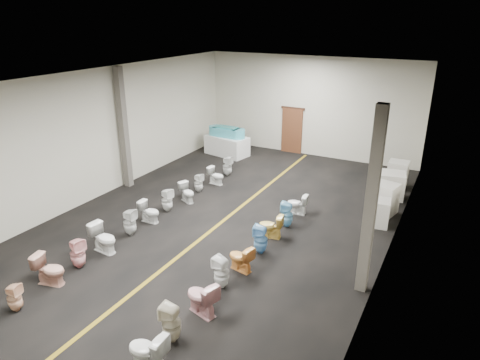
% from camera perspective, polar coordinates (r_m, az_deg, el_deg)
% --- Properties ---
extents(floor, '(16.00, 16.00, 0.00)m').
position_cam_1_polar(floor, '(13.73, -2.38, -5.58)').
color(floor, black).
rests_on(floor, ground).
extents(ceiling, '(16.00, 16.00, 0.00)m').
position_cam_1_polar(ceiling, '(12.36, -2.71, 13.37)').
color(ceiling, black).
rests_on(ceiling, ground).
extents(wall_back, '(10.00, 0.00, 10.00)m').
position_cam_1_polar(wall_back, '(19.95, 9.32, 9.60)').
color(wall_back, '#BAB59E').
rests_on(wall_back, ground).
extents(wall_left, '(0.00, 16.00, 16.00)m').
position_cam_1_polar(wall_left, '(15.91, -18.36, 5.82)').
color(wall_left, '#BAB59E').
rests_on(wall_left, ground).
extents(wall_right, '(0.00, 16.00, 16.00)m').
position_cam_1_polar(wall_right, '(11.32, 19.87, -0.46)').
color(wall_right, '#BAB59E').
rests_on(wall_right, ground).
extents(aisle_stripe, '(0.12, 15.60, 0.01)m').
position_cam_1_polar(aisle_stripe, '(13.73, -2.38, -5.57)').
color(aisle_stripe, '#7E6312').
rests_on(aisle_stripe, floor).
extents(back_door, '(1.00, 0.10, 2.10)m').
position_cam_1_polar(back_door, '(20.43, 6.94, 6.54)').
color(back_door, '#562D19').
rests_on(back_door, floor).
extents(door_frame, '(1.15, 0.08, 0.10)m').
position_cam_1_polar(door_frame, '(20.20, 7.08, 9.48)').
color(door_frame, '#331C11').
rests_on(door_frame, back_door).
extents(column_left, '(0.25, 0.25, 4.50)m').
position_cam_1_polar(column_left, '(16.42, -15.27, 6.62)').
color(column_left, '#59544C').
rests_on(column_left, floor).
extents(column_right, '(0.25, 0.25, 4.50)m').
position_cam_1_polar(column_right, '(9.97, 17.06, -3.04)').
color(column_right, '#59544C').
rests_on(column_right, floor).
extents(display_table, '(2.16, 1.37, 0.89)m').
position_cam_1_polar(display_table, '(20.07, -1.75, 4.62)').
color(display_table, silver).
rests_on(display_table, floor).
extents(bathtub, '(1.86, 0.74, 0.55)m').
position_cam_1_polar(bathtub, '(19.90, -1.77, 6.35)').
color(bathtub, '#41ACBD').
rests_on(bathtub, display_table).
extents(appliance_crate_a, '(0.74, 0.74, 0.85)m').
position_cam_1_polar(appliance_crate_a, '(14.03, 17.94, -4.13)').
color(appliance_crate_a, beige).
rests_on(appliance_crate_a, floor).
extents(appliance_crate_b, '(0.90, 0.90, 1.03)m').
position_cam_1_polar(appliance_crate_b, '(14.87, 18.69, -2.38)').
color(appliance_crate_b, silver).
rests_on(appliance_crate_b, floor).
extents(appliance_crate_c, '(0.97, 0.97, 0.94)m').
position_cam_1_polar(appliance_crate_c, '(16.24, 19.62, -0.66)').
color(appliance_crate_c, silver).
rests_on(appliance_crate_c, floor).
extents(appliance_crate_d, '(0.71, 0.71, 1.01)m').
position_cam_1_polar(appliance_crate_d, '(17.31, 20.26, 0.72)').
color(appliance_crate_d, silver).
rests_on(appliance_crate_d, floor).
extents(toilet_left_1, '(0.38, 0.38, 0.68)m').
position_cam_1_polar(toilet_left_1, '(11.00, -27.87, -13.69)').
color(toilet_left_1, '#EFB993').
rests_on(toilet_left_1, floor).
extents(toilet_left_2, '(0.85, 0.61, 0.78)m').
position_cam_1_polar(toilet_left_2, '(11.59, -24.03, -10.86)').
color(toilet_left_2, tan).
rests_on(toilet_left_2, floor).
extents(toilet_left_3, '(0.46, 0.45, 0.84)m').
position_cam_1_polar(toilet_left_3, '(11.98, -20.83, -9.10)').
color(toilet_left_3, '#F1A9AA').
rests_on(toilet_left_3, floor).
extents(toilet_left_4, '(0.84, 0.52, 0.82)m').
position_cam_1_polar(toilet_left_4, '(12.51, -17.71, -7.39)').
color(toilet_left_4, white).
rests_on(toilet_left_4, floor).
extents(toilet_left_5, '(0.41, 0.40, 0.83)m').
position_cam_1_polar(toilet_left_5, '(13.18, -14.50, -5.48)').
color(toilet_left_5, silver).
rests_on(toilet_left_5, floor).
extents(toilet_left_6, '(0.69, 0.41, 0.70)m').
position_cam_1_polar(toilet_left_6, '(13.87, -11.97, -4.16)').
color(toilet_left_6, silver).
rests_on(toilet_left_6, floor).
extents(toilet_left_7, '(0.42, 0.41, 0.80)m').
position_cam_1_polar(toilet_left_7, '(14.47, -9.71, -2.65)').
color(toilet_left_7, white).
rests_on(toilet_left_7, floor).
extents(toilet_left_8, '(0.77, 0.62, 0.68)m').
position_cam_1_polar(toilet_left_8, '(15.13, -7.05, -1.66)').
color(toilet_left_8, silver).
rests_on(toilet_left_8, floor).
extents(toilet_left_9, '(0.35, 0.34, 0.71)m').
position_cam_1_polar(toilet_left_9, '(15.90, -5.55, -0.38)').
color(toilet_left_9, white).
rests_on(toilet_left_9, floor).
extents(toilet_left_10, '(0.69, 0.44, 0.67)m').
position_cam_1_polar(toilet_left_10, '(16.60, -3.21, 0.57)').
color(toilet_left_10, white).
rests_on(toilet_left_10, floor).
extents(toilet_left_11, '(0.38, 0.37, 0.82)m').
position_cam_1_polar(toilet_left_11, '(17.41, -1.70, 1.87)').
color(toilet_left_11, silver).
rests_on(toilet_left_11, floor).
extents(toilet_right_1, '(0.81, 0.48, 0.81)m').
position_cam_1_polar(toilet_right_1, '(8.65, -12.26, -21.42)').
color(toilet_right_1, white).
rests_on(toilet_right_1, floor).
extents(toilet_right_2, '(0.44, 0.43, 0.86)m').
position_cam_1_polar(toilet_right_2, '(9.11, -9.13, -18.32)').
color(toilet_right_2, beige).
rests_on(toilet_right_2, floor).
extents(toilet_right_3, '(0.90, 0.66, 0.82)m').
position_cam_1_polar(toilet_right_3, '(9.73, -5.16, -15.34)').
color(toilet_right_3, '#D09396').
rests_on(toilet_right_3, floor).
extents(toilet_right_4, '(0.44, 0.43, 0.82)m').
position_cam_1_polar(toilet_right_4, '(10.50, -2.48, -12.20)').
color(toilet_right_4, silver).
rests_on(toilet_right_4, floor).
extents(toilet_right_5, '(0.76, 0.53, 0.71)m').
position_cam_1_polar(toilet_right_5, '(11.14, 0.09, -10.36)').
color(toilet_right_5, '#E09343').
rests_on(toilet_right_5, floor).
extents(toilet_right_6, '(0.44, 0.43, 0.84)m').
position_cam_1_polar(toilet_right_6, '(11.86, 2.77, -7.90)').
color(toilet_right_6, '#6DA8D9').
rests_on(toilet_right_6, floor).
extents(toilet_right_7, '(0.77, 0.51, 0.73)m').
position_cam_1_polar(toilet_right_7, '(12.69, 4.12, -6.15)').
color(toilet_right_7, '#DDB751').
rests_on(toilet_right_7, floor).
extents(toilet_right_8, '(0.43, 0.42, 0.82)m').
position_cam_1_polar(toilet_right_8, '(13.33, 6.29, -4.59)').
color(toilet_right_8, '#7BBFE2').
rests_on(toilet_right_8, floor).
extents(toilet_right_9, '(0.70, 0.43, 0.69)m').
position_cam_1_polar(toilet_right_9, '(14.24, 7.63, -3.18)').
color(toilet_right_9, white).
rests_on(toilet_right_9, floor).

